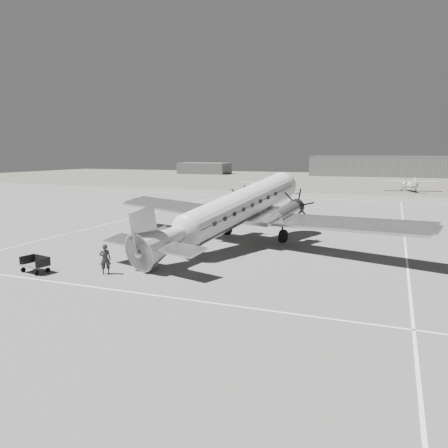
# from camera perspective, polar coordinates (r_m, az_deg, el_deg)

# --- Properties ---
(ground) EXTENTS (260.00, 260.00, 0.00)m
(ground) POSITION_cam_1_polar(r_m,az_deg,el_deg) (36.30, 3.47, -2.89)
(ground) COLOR slate
(ground) RESTS_ON ground
(taxi_line_near) EXTENTS (60.00, 0.15, 0.01)m
(taxi_line_near) POSITION_cam_1_polar(r_m,az_deg,el_deg) (23.82, -7.09, -9.48)
(taxi_line_near) COLOR white
(taxi_line_near) RESTS_ON ground
(taxi_line_right) EXTENTS (0.15, 80.00, 0.01)m
(taxi_line_right) POSITION_cam_1_polar(r_m,az_deg,el_deg) (34.67, 22.75, -4.18)
(taxi_line_right) COLOR white
(taxi_line_right) RESTS_ON ground
(taxi_line_left) EXTENTS (0.15, 60.00, 0.01)m
(taxi_line_left) POSITION_cam_1_polar(r_m,az_deg,el_deg) (52.99, -11.92, 0.79)
(taxi_line_left) COLOR white
(taxi_line_left) RESTS_ON ground
(taxi_line_horizon) EXTENTS (90.00, 0.15, 0.01)m
(taxi_line_horizon) POSITION_cam_1_polar(r_m,az_deg,el_deg) (74.98, 12.92, 3.20)
(taxi_line_horizon) COLOR white
(taxi_line_horizon) RESTS_ON ground
(grass_infield) EXTENTS (260.00, 90.00, 0.01)m
(grass_infield) POSITION_cam_1_polar(r_m,az_deg,el_deg) (129.48, 16.56, 5.51)
(grass_infield) COLOR #575549
(grass_infield) RESTS_ON ground
(hangar_main) EXTENTS (42.00, 14.00, 6.60)m
(hangar_main) POSITION_cam_1_polar(r_m,az_deg,el_deg) (153.97, 19.30, 7.14)
(hangar_main) COLOR slate
(hangar_main) RESTS_ON ground
(shed_secondary) EXTENTS (18.00, 10.00, 4.00)m
(shed_secondary) POSITION_cam_1_polar(r_m,az_deg,el_deg) (162.81, -2.57, 7.28)
(shed_secondary) COLOR #545454
(shed_secondary) RESTS_ON ground
(dc3_airliner) EXTENTS (34.83, 28.55, 5.75)m
(dc3_airliner) POSITION_cam_1_polar(r_m,az_deg,el_deg) (35.50, 1.17, 1.56)
(dc3_airliner) COLOR silver
(dc3_airliner) RESTS_ON ground
(light_plane_left) EXTENTS (11.36, 9.35, 2.29)m
(light_plane_left) POSITION_cam_1_polar(r_m,az_deg,el_deg) (84.50, 5.62, 4.82)
(light_plane_left) COLOR silver
(light_plane_left) RESTS_ON ground
(light_plane_right) EXTENTS (12.72, 11.07, 2.31)m
(light_plane_right) POSITION_cam_1_polar(r_m,az_deg,el_deg) (95.47, 23.05, 4.64)
(light_plane_right) COLOR silver
(light_plane_right) RESTS_ON ground
(baggage_cart_near) EXTENTS (1.92, 1.61, 0.93)m
(baggage_cart_near) POSITION_cam_1_polar(r_m,az_deg,el_deg) (32.31, -10.83, -3.72)
(baggage_cart_near) COLOR #545454
(baggage_cart_near) RESTS_ON ground
(baggage_cart_far) EXTENTS (2.06, 1.64, 1.04)m
(baggage_cart_far) POSITION_cam_1_polar(r_m,az_deg,el_deg) (30.79, -23.44, -4.88)
(baggage_cart_far) COLOR #545454
(baggage_cart_far) RESTS_ON ground
(ground_crew) EXTENTS (0.85, 0.76, 1.95)m
(ground_crew) POSITION_cam_1_polar(r_m,az_deg,el_deg) (28.83, -15.25, -4.42)
(ground_crew) COLOR #2B2B2B
(ground_crew) RESTS_ON ground
(ramp_agent) EXTENTS (0.88, 0.97, 1.61)m
(ramp_agent) POSITION_cam_1_polar(r_m,az_deg,el_deg) (32.73, -9.86, -2.92)
(ramp_agent) COLOR #ADADAA
(ramp_agent) RESTS_ON ground
(passenger) EXTENTS (0.70, 0.84, 1.48)m
(passenger) POSITION_cam_1_polar(r_m,az_deg,el_deg) (34.07, -7.42, -2.49)
(passenger) COLOR #B8B8B6
(passenger) RESTS_ON ground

